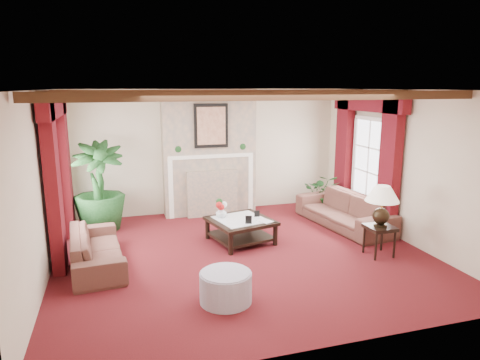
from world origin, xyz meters
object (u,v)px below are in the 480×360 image
object	(u,v)px
sofa_right	(344,205)
coffee_table	(241,231)
sofa_left	(96,243)
side_table	(379,241)
ottoman	(226,287)
potted_palm	(100,206)

from	to	relation	value
sofa_right	coffee_table	size ratio (longest dim) A/B	2.23
sofa_left	side_table	size ratio (longest dim) A/B	3.80
sofa_right	ottoman	distance (m)	3.85
sofa_left	coffee_table	bearing A→B (deg)	-86.35
sofa_left	ottoman	world-z (taller)	sofa_left
ottoman	side_table	bearing A→B (deg)	15.76
potted_palm	ottoman	world-z (taller)	potted_palm
sofa_left	coffee_table	distance (m)	2.49
sofa_right	coffee_table	world-z (taller)	sofa_right
side_table	ottoman	size ratio (longest dim) A/B	0.75
sofa_right	ottoman	size ratio (longest dim) A/B	3.36
coffee_table	ottoman	size ratio (longest dim) A/B	1.51
sofa_left	ottoman	distance (m)	2.37
ottoman	coffee_table	bearing A→B (deg)	68.35
side_table	coffee_table	bearing A→B (deg)	148.08
potted_palm	coffee_table	bearing A→B (deg)	-29.69
coffee_table	ottoman	bearing A→B (deg)	-124.96
sofa_left	potted_palm	world-z (taller)	potted_palm
sofa_right	coffee_table	bearing A→B (deg)	-91.23
sofa_right	coffee_table	xyz separation A→B (m)	(-2.24, -0.27, -0.22)
coffee_table	ottoman	xyz separation A→B (m)	(-0.82, -2.06, -0.01)
sofa_left	side_table	bearing A→B (deg)	-106.04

